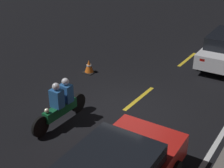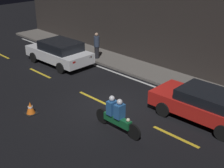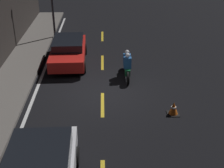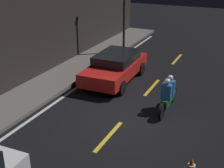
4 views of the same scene
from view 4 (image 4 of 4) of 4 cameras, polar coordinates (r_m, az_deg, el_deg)
The scene contains 9 objects.
ground_plane at distance 11.11m, azimuth 1.63°, elevation -7.06°, with size 56.00×56.00×0.00m, color black.
raised_curb at distance 13.18m, azimuth -15.77°, elevation -2.63°, with size 28.00×2.01×0.14m.
lane_dash_c at distance 10.33m, azimuth -0.61°, elevation -9.53°, with size 2.00×0.14×0.01m.
lane_dash_d at distance 14.07m, azimuth 7.32°, elevation -0.60°, with size 2.00×0.14×0.01m.
lane_dash_e at distance 18.16m, azimuth 11.78°, elevation 4.47°, with size 2.00×0.14×0.01m.
lane_solid_kerb at distance 12.48m, azimuth -11.30°, elevation -4.00°, with size 25.20×0.14×0.01m.
taxi_red at distance 14.46m, azimuth 0.62°, elevation 3.26°, with size 4.22×1.99×1.31m.
motorcycle at distance 11.85m, azimuth 10.21°, elevation -1.96°, with size 2.27×0.36×1.38m.
traffic_cone_near at distance 8.83m, azimuth 14.30°, elevation -14.52°, with size 0.48×0.48×0.55m.
Camera 4 is at (-8.89, -3.80, 5.48)m, focal length 50.00 mm.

